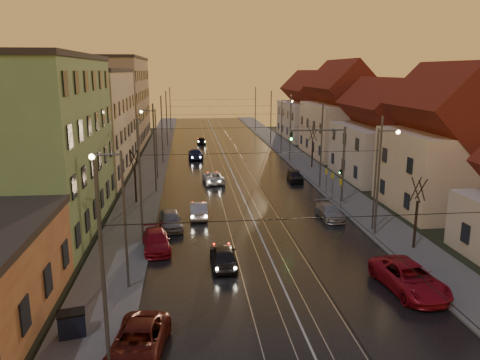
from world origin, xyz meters
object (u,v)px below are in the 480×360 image
object	(u,v)px
street_lamp_2	(153,137)
parked_right_0	(409,278)
driving_car_4	(201,140)
street_lamp_1	(380,169)
parked_right_1	(330,211)
dumpster	(72,324)
parked_left_2	(156,241)
street_lamp_3	(284,120)
driving_car_3	(196,154)
driving_car_0	(224,256)
parked_left_1	(138,343)
traffic_light_mast	(333,155)
parked_right_2	(295,176)
street_lamp_0	(118,207)
parked_left_3	(170,220)
driving_car_2	(213,178)

from	to	relation	value
street_lamp_2	parked_right_0	world-z (taller)	street_lamp_2
driving_car_4	street_lamp_1	bearing A→B (deg)	103.85
parked_right_1	dumpster	distance (m)	23.74
street_lamp_2	driving_car_4	size ratio (longest dim) A/B	2.24
street_lamp_1	parked_left_2	world-z (taller)	street_lamp_1
street_lamp_3	driving_car_3	bearing A→B (deg)	-163.98
driving_car_0	parked_left_1	bearing A→B (deg)	64.22
parked_left_1	parked_left_2	xyz separation A→B (m)	(0.00, 12.55, -0.03)
street_lamp_1	driving_car_4	size ratio (longest dim) A/B	2.24
traffic_light_mast	parked_right_2	bearing A→B (deg)	98.73
street_lamp_1	street_lamp_2	size ratio (longest dim) A/B	1.00
street_lamp_0	parked_right_2	size ratio (longest dim) A/B	2.13
street_lamp_3	parked_right_2	xyz separation A→B (m)	(-2.50, -18.94, -4.25)
driving_car_3	parked_left_1	world-z (taller)	driving_car_3
parked_left_1	dumpster	xyz separation A→B (m)	(-3.19, 1.82, 0.03)
driving_car_0	parked_left_3	bearing A→B (deg)	-65.42
driving_car_3	parked_left_3	xyz separation A→B (m)	(-2.57, -29.77, -0.04)
driving_car_0	parked_left_1	xyz separation A→B (m)	(-4.43, -9.29, -0.02)
street_lamp_2	street_lamp_3	size ratio (longest dim) A/B	1.00
parked_right_0	traffic_light_mast	bearing A→B (deg)	81.33
driving_car_0	parked_left_1	distance (m)	10.29
street_lamp_0	parked_right_0	bearing A→B (deg)	-6.97
traffic_light_mast	driving_car_4	xyz separation A→B (m)	(-10.98, 37.90, -3.99)
street_lamp_0	dumpster	size ratio (longest dim) A/B	6.67
street_lamp_3	street_lamp_2	bearing A→B (deg)	-138.69
street_lamp_0	street_lamp_2	bearing A→B (deg)	90.00
street_lamp_1	parked_right_0	distance (m)	10.99
street_lamp_1	driving_car_0	size ratio (longest dim) A/B	1.98
driving_car_4	parked_left_3	distance (m)	43.64
driving_car_2	driving_car_4	size ratio (longest dim) A/B	1.26
driving_car_0	parked_right_2	distance (m)	24.45
traffic_light_mast	driving_car_2	size ratio (longest dim) A/B	1.60
driving_car_2	parked_left_2	world-z (taller)	parked_left_2
driving_car_4	traffic_light_mast	bearing A→B (deg)	105.25
traffic_light_mast	parked_right_2	distance (m)	9.99
street_lamp_0	parked_left_3	size ratio (longest dim) A/B	1.92
traffic_light_mast	parked_right_1	distance (m)	6.22
street_lamp_0	driving_car_3	bearing A→B (deg)	83.02
driving_car_3	parked_right_2	distance (m)	18.58
parked_left_1	parked_left_3	bearing A→B (deg)	94.54
driving_car_2	driving_car_4	bearing A→B (deg)	-94.55
street_lamp_2	parked_right_1	distance (m)	23.11
parked_right_0	street_lamp_1	bearing A→B (deg)	72.45
parked_left_1	dumpster	size ratio (longest dim) A/B	4.03
driving_car_4	parked_left_2	xyz separation A→B (m)	(-4.61, -47.98, 0.04)
driving_car_2	driving_car_3	world-z (taller)	driving_car_3
driving_car_2	parked_left_2	xyz separation A→B (m)	(-5.04, -19.38, 0.02)
street_lamp_0	driving_car_0	distance (m)	7.74
parked_right_1	parked_left_2	bearing A→B (deg)	-159.43
driving_car_4	street_lamp_3	bearing A→B (deg)	139.79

